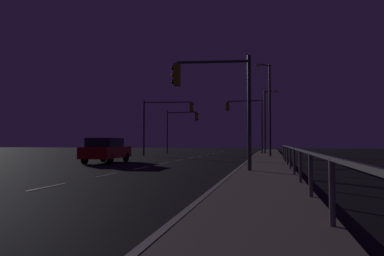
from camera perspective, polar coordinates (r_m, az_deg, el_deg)
ground_plane at (r=23.14m, az=-4.05°, el=-5.44°), size 112.00×112.00×0.00m
sidewalk_right at (r=22.23m, az=11.64°, el=-5.36°), size 2.34×77.00×0.14m
lane_markings_center at (r=26.52m, az=-1.95°, el=-5.02°), size 0.14×50.00×0.01m
lane_edge_line at (r=27.28m, az=8.72°, el=-4.91°), size 0.14×53.00×0.01m
car at (r=23.88m, az=-13.18°, el=-3.32°), size 2.05×4.49×1.57m
traffic_light_overhead_east at (r=15.63m, az=3.37°, el=5.94°), size 3.37×0.62×4.83m
traffic_light_far_right at (r=42.30m, az=-1.70°, el=0.80°), size 3.87×0.61×4.97m
traffic_light_near_right at (r=38.68m, az=8.41°, el=2.04°), size 3.86×0.44×5.70m
traffic_light_near_left at (r=35.38m, az=-4.09°, el=1.93°), size 4.90×0.81×5.39m
street_lamp_median at (r=31.37m, az=11.70°, el=4.11°), size 1.23×1.39×7.73m
street_lamp_across_street at (r=38.85m, az=11.55°, el=1.99°), size 1.45×1.19×6.55m
barrier_fence at (r=14.03m, az=15.55°, el=-3.94°), size 0.09×22.70×0.98m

